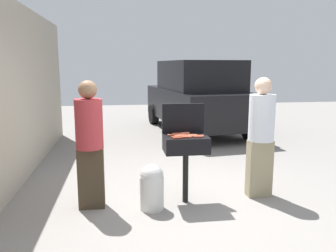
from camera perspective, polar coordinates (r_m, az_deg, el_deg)
The scene contains 22 objects.
ground_plane at distance 4.97m, azimuth 3.34°, elevation -12.34°, with size 24.00×24.00×0.00m, color gray.
house_wall_side at distance 5.77m, azimuth -25.26°, elevation 4.75°, with size 0.24×8.00×2.90m, color #B2A893.
bbq_grill at distance 4.68m, azimuth 2.99°, elevation -3.42°, with size 0.60×0.44×0.95m.
grill_lid_open at distance 4.83m, azimuth 2.53°, elevation 1.29°, with size 0.60×0.05×0.42m, color black.
hot_dog_0 at distance 4.65m, azimuth 4.10°, elevation -1.53°, with size 0.03×0.03×0.13m, color #C6593D.
hot_dog_1 at distance 4.64m, azimuth 0.72°, elevation -1.53°, with size 0.03×0.03×0.13m, color #B74C33.
hot_dog_2 at distance 4.57m, azimuth 1.87°, elevation -1.72°, with size 0.03×0.03×0.13m, color #C6593D.
hot_dog_3 at distance 4.55m, azimuth 3.30°, elevation -1.77°, with size 0.03×0.03×0.13m, color #B74C33.
hot_dog_4 at distance 4.78m, azimuth 2.83°, elevation -1.20°, with size 0.03×0.03×0.13m, color #C6593D.
hot_dog_5 at distance 4.60m, azimuth 3.74°, elevation -1.66°, with size 0.03×0.03×0.13m, color #C6593D.
hot_dog_6 at distance 4.69m, azimuth 2.76°, elevation -1.42°, with size 0.03×0.03×0.13m, color #C6593D.
hot_dog_7 at distance 4.46m, azimuth 1.63°, elevation -2.00°, with size 0.03×0.03×0.13m, color #AD4228.
hot_dog_8 at distance 4.65m, azimuth 2.25°, elevation -1.52°, with size 0.03×0.03×0.13m, color #C6593D.
hot_dog_9 at distance 4.52m, azimuth 1.31°, elevation -1.86°, with size 0.03×0.03×0.13m, color #AD4228.
hot_dog_10 at distance 4.73m, azimuth 1.55°, elevation -1.30°, with size 0.03×0.03×0.13m, color #AD4228.
hot_dog_11 at distance 4.52m, azimuth 3.17°, elevation -1.86°, with size 0.03×0.03×0.13m, color #B74C33.
hot_dog_12 at distance 4.62m, azimuth 5.22°, elevation -1.64°, with size 0.03×0.03×0.13m, color #C6593D.
hot_dog_13 at distance 4.55m, azimuth 5.11°, elevation -1.79°, with size 0.03×0.03×0.13m, color #C6593D.
propane_tank at distance 4.58m, azimuth -2.72°, elevation -9.99°, with size 0.32×0.32×0.62m.
person_left at distance 4.58m, azimuth -12.97°, elevation -2.34°, with size 0.36×0.36×1.71m.
person_right at distance 5.05m, azimuth 15.29°, elevation -1.15°, with size 0.36×0.36×1.73m.
parked_minivan at distance 9.80m, azimuth 4.88°, elevation 5.00°, with size 2.50×4.61×2.02m.
Camera 1 is at (-0.92, -4.50, 1.90)m, focal length 36.45 mm.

